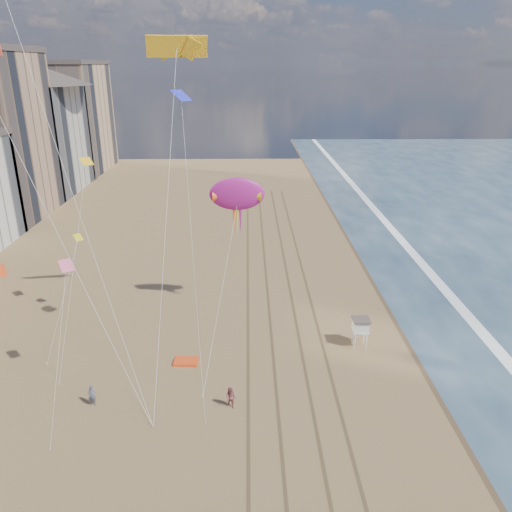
{
  "coord_description": "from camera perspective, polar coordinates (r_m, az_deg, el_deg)",
  "views": [
    {
      "loc": [
        -1.11,
        -16.99,
        26.11
      ],
      "look_at": [
        -0.4,
        26.0,
        9.5
      ],
      "focal_mm": 35.0,
      "sensor_mm": 36.0,
      "label": 1
    }
  ],
  "objects": [
    {
      "name": "wet_sand",
      "position": [
        65.83,
        16.96,
        -3.22
      ],
      "size": [
        260.0,
        260.0,
        0.0
      ],
      "primitive_type": "plane",
      "color": "#42301E",
      "rests_on": "ground"
    },
    {
      "name": "foam",
      "position": [
        67.23,
        20.37,
        -3.13
      ],
      "size": [
        260.0,
        260.0,
        0.0
      ],
      "primitive_type": "plane",
      "color": "white",
      "rests_on": "ground"
    },
    {
      "name": "tracks",
      "position": [
        53.88,
        3.1,
        -7.89
      ],
      "size": [
        7.68,
        120.0,
        0.01
      ],
      "color": "brown",
      "rests_on": "ground"
    },
    {
      "name": "lifeguard_stand",
      "position": [
        49.97,
        11.87,
        -7.79
      ],
      "size": [
        1.68,
        1.68,
        3.03
      ],
      "color": "white",
      "rests_on": "ground"
    },
    {
      "name": "grounded_kite",
      "position": [
        48.04,
        -8.0,
        -11.86
      ],
      "size": [
        2.31,
        1.53,
        0.26
      ],
      "primitive_type": "cube",
      "rotation": [
        0.0,
        0.0,
        -0.04
      ],
      "color": "#F44614",
      "rests_on": "ground"
    },
    {
      "name": "show_kite",
      "position": [
        51.64,
        -2.2,
        7.04
      ],
      "size": [
        5.07,
        8.16,
        19.83
      ],
      "color": "#9C1874",
      "rests_on": "ground"
    },
    {
      "name": "kite_flyer_a",
      "position": [
        44.1,
        -18.23,
        -14.93
      ],
      "size": [
        0.69,
        0.46,
        1.86
      ],
      "primitive_type": "imported",
      "rotation": [
        0.0,
        0.0,
        -0.02
      ],
      "color": "#515468",
      "rests_on": "ground"
    },
    {
      "name": "kite_flyer_b",
      "position": [
        41.85,
        -2.9,
        -15.87
      ],
      "size": [
        1.13,
        1.04,
        1.89
      ],
      "primitive_type": "imported",
      "rotation": [
        0.0,
        0.0,
        -0.44
      ],
      "color": "#914A4E",
      "rests_on": "ground"
    },
    {
      "name": "small_kites",
      "position": [
        44.01,
        -18.75,
        6.39
      ],
      "size": [
        16.43,
        14.12,
        15.05
      ],
      "color": "red",
      "rests_on": "ground"
    }
  ]
}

